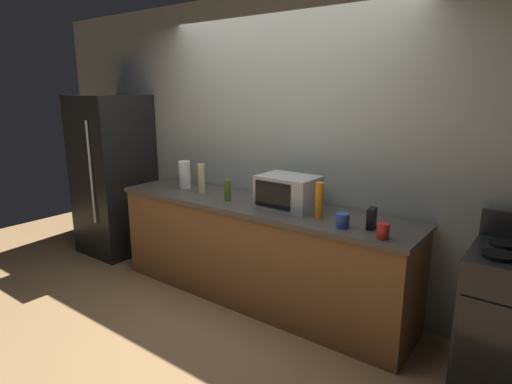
% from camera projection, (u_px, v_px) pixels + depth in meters
% --- Properties ---
extents(ground_plane, '(8.00, 8.00, 0.00)m').
position_uv_depth(ground_plane, '(227.00, 316.00, 3.57)').
color(ground_plane, '#A87F51').
extents(back_wall, '(6.40, 0.10, 2.70)m').
position_uv_depth(back_wall, '(283.00, 147.00, 3.88)').
color(back_wall, '#9EA399').
rests_on(back_wall, ground_plane).
extents(counter_run, '(2.84, 0.64, 0.90)m').
position_uv_depth(counter_run, '(256.00, 252.00, 3.77)').
color(counter_run, brown).
rests_on(counter_run, ground_plane).
extents(refrigerator, '(0.72, 0.73, 1.80)m').
position_uv_depth(refrigerator, '(114.00, 175.00, 4.86)').
color(refrigerator, black).
rests_on(refrigerator, ground_plane).
extents(microwave, '(0.48, 0.35, 0.27)m').
position_uv_depth(microwave, '(288.00, 192.00, 3.50)').
color(microwave, '#B7BABF').
rests_on(microwave, counter_run).
extents(paper_towel_roll, '(0.12, 0.12, 0.27)m').
position_uv_depth(paper_towel_roll, '(185.00, 175.00, 4.22)').
color(paper_towel_roll, white).
rests_on(paper_towel_roll, counter_run).
extents(cordless_phone, '(0.07, 0.12, 0.15)m').
position_uv_depth(cordless_phone, '(372.00, 219.00, 2.97)').
color(cordless_phone, black).
rests_on(cordless_phone, counter_run).
extents(bottle_olive_oil, '(0.06, 0.06, 0.19)m').
position_uv_depth(bottle_olive_oil, '(228.00, 190.00, 3.74)').
color(bottle_olive_oil, '#4C6B19').
rests_on(bottle_olive_oil, counter_run).
extents(bottle_vinegar, '(0.07, 0.07, 0.28)m').
position_uv_depth(bottle_vinegar, '(201.00, 178.00, 4.01)').
color(bottle_vinegar, beige).
rests_on(bottle_vinegar, counter_run).
extents(bottle_dish_soap, '(0.06, 0.06, 0.28)m').
position_uv_depth(bottle_dish_soap, '(319.00, 200.00, 3.20)').
color(bottle_dish_soap, orange).
rests_on(bottle_dish_soap, counter_run).
extents(mug_red, '(0.08, 0.08, 0.10)m').
position_uv_depth(mug_red, '(383.00, 231.00, 2.78)').
color(mug_red, red).
rests_on(mug_red, counter_run).
extents(mug_blue, '(0.09, 0.09, 0.10)m').
position_uv_depth(mug_blue, '(343.00, 221.00, 3.00)').
color(mug_blue, '#2D4CB2').
rests_on(mug_blue, counter_run).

